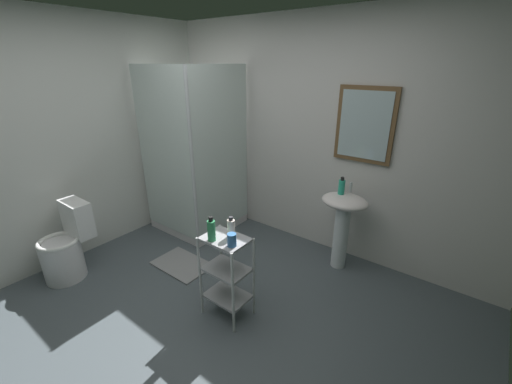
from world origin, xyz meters
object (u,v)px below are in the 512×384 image
Objects in this scene: toilet at (66,248)px; hand_soap_bottle at (342,187)px; shower_stall at (198,195)px; bath_mat at (182,264)px; body_wash_bottle_green at (211,230)px; pedestal_sink at (343,217)px; lotion_bottle_white at (231,228)px; rinse_cup at (232,240)px; storage_cart at (227,271)px.

hand_soap_bottle is at bearing 41.45° from toilet.
shower_stall is 3.33× the size of bath_mat.
hand_soap_bottle reaches higher than body_wash_bottle_green.
pedestal_sink is 1.29m from lotion_bottle_white.
shower_stall is 0.95m from bath_mat.
rinse_cup is at bearing -15.72° from bath_mat.
lotion_bottle_white is at bearing 133.33° from rinse_cup.
pedestal_sink is 1.09× the size of storage_cart.
storage_cart is 0.99m from bath_mat.
body_wash_bottle_green is (1.26, -1.01, 0.37)m from shower_stall.
body_wash_bottle_green is 1.15× the size of lotion_bottle_white.
rinse_cup is 0.17× the size of bath_mat.
rinse_cup is (-0.35, -1.28, 0.21)m from pedestal_sink.
body_wash_bottle_green reaches higher than lotion_bottle_white.
bath_mat is (-1.27, -1.02, -0.88)m from hand_soap_bottle.
rinse_cup is at bearing -46.67° from lotion_bottle_white.
storage_cart is at bearing -34.88° from shower_stall.
rinse_cup reaches higher than storage_cart.
storage_cart is 0.38m from lotion_bottle_white.
bath_mat is (0.76, 0.78, -0.31)m from toilet.
pedestal_sink is 1.76m from bath_mat.
lotion_bottle_white is (1.34, -0.87, 0.35)m from shower_stall.
hand_soap_bottle reaches higher than rinse_cup.
hand_soap_bottle is 1.00× the size of lotion_bottle_white.
bath_mat is (-0.98, 0.27, -0.78)m from rinse_cup.
shower_stall is 2.63× the size of toilet.
shower_stall is 2.47× the size of pedestal_sink.
body_wash_bottle_green is at bearing -125.37° from storage_cart.
shower_stall is at bearing 78.36° from toilet.
rinse_cup is at bearing -102.98° from hand_soap_bottle.
pedestal_sink is at bearing 37.23° from bath_mat.
shower_stall reaches higher than rinse_cup.
body_wash_bottle_green is at bearing 16.95° from toilet.
shower_stall is at bearing 145.12° from storage_cart.
pedestal_sink is 0.31m from hand_soap_bottle.
pedestal_sink reaches higher than bath_mat.
bath_mat is (-0.80, 0.31, -0.82)m from body_wash_bottle_green.
body_wash_bottle_green is at bearing -109.72° from hand_soap_bottle.
shower_stall reaches higher than toilet.
body_wash_bottle_green is (1.56, 0.48, 0.51)m from toilet.
lotion_bottle_white is 0.14m from rinse_cup.
lotion_bottle_white is (-0.44, -1.18, 0.24)m from pedestal_sink.
lotion_bottle_white reaches higher than toilet.
pedestal_sink is 4.01× the size of body_wash_bottle_green.
toilet is 1.72m from storage_cart.
rinse_cup is (-0.30, -1.29, -0.10)m from hand_soap_bottle.
hand_soap_bottle is at bearing 71.52° from storage_cart.
lotion_bottle_white is 1.70× the size of rinse_cup.
hand_soap_bottle is (0.41, 1.24, 0.45)m from storage_cart.
rinse_cup reaches higher than pedestal_sink.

